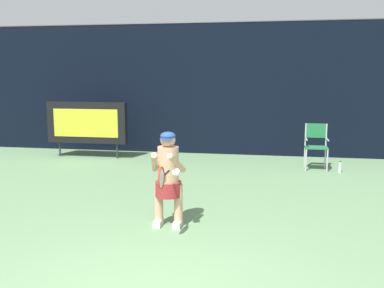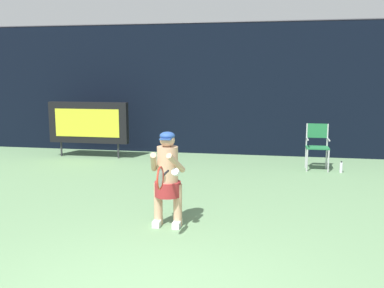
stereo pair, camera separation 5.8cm
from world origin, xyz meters
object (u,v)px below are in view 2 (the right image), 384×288
at_px(tennis_player, 168,176).
at_px(scoreboard, 88,123).
at_px(umpire_chair, 317,144).
at_px(tennis_racket, 161,178).
at_px(water_bottle, 341,167).

bearing_deg(tennis_player, scoreboard, 124.83).
distance_m(scoreboard, umpire_chair, 5.96).
bearing_deg(tennis_racket, scoreboard, 141.47).
bearing_deg(tennis_player, umpire_chair, 59.84).
bearing_deg(water_bottle, tennis_player, -126.68).
bearing_deg(scoreboard, water_bottle, -6.21).
bearing_deg(water_bottle, umpire_chair, 153.68).
xyz_separation_m(scoreboard, umpire_chair, (5.94, -0.44, -0.33)).
height_order(scoreboard, umpire_chair, scoreboard).
height_order(water_bottle, tennis_racket, tennis_racket).
height_order(umpire_chair, water_bottle, umpire_chair).
height_order(umpire_chair, tennis_racket, umpire_chair).
relative_size(scoreboard, tennis_racket, 3.65).
bearing_deg(scoreboard, tennis_player, -55.17).
bearing_deg(umpire_chair, tennis_racket, -116.21).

